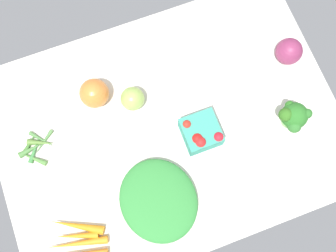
{
  "coord_description": "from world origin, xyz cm",
  "views": [
    {
      "loc": [
        -11.1,
        -29.68,
        121.83
      ],
      "look_at": [
        0.0,
        0.0,
        4.0
      ],
      "focal_mm": 43.44,
      "sensor_mm": 36.0,
      "label": 1
    }
  ],
  "objects_px": {
    "okra_pile": "(36,147)",
    "heirloom_tomato_orange": "(94,93)",
    "heirloom_tomato_green": "(133,99)",
    "berry_basket": "(201,133)",
    "leafy_greens_clump": "(158,200)",
    "broccoli_head": "(294,117)",
    "carrot_bunch": "(77,242)",
    "red_onion_center": "(289,51)"
  },
  "relations": [
    {
      "from": "leafy_greens_clump",
      "to": "carrot_bunch",
      "type": "relative_size",
      "value": 1.33
    },
    {
      "from": "broccoli_head",
      "to": "heirloom_tomato_orange",
      "type": "xyz_separation_m",
      "value": [
        -0.52,
        0.28,
        -0.03
      ]
    },
    {
      "from": "broccoli_head",
      "to": "heirloom_tomato_orange",
      "type": "distance_m",
      "value": 0.59
    },
    {
      "from": "red_onion_center",
      "to": "heirloom_tomato_orange",
      "type": "relative_size",
      "value": 0.93
    },
    {
      "from": "broccoli_head",
      "to": "leafy_greens_clump",
      "type": "bearing_deg",
      "value": -169.41
    },
    {
      "from": "heirloom_tomato_orange",
      "to": "carrot_bunch",
      "type": "xyz_separation_m",
      "value": [
        -0.18,
        -0.39,
        -0.03
      ]
    },
    {
      "from": "berry_basket",
      "to": "red_onion_center",
      "type": "bearing_deg",
      "value": 22.52
    },
    {
      "from": "red_onion_center",
      "to": "berry_basket",
      "type": "distance_m",
      "value": 0.38
    },
    {
      "from": "okra_pile",
      "to": "red_onion_center",
      "type": "bearing_deg",
      "value": 0.5
    },
    {
      "from": "broccoli_head",
      "to": "berry_basket",
      "type": "xyz_separation_m",
      "value": [
        -0.26,
        0.06,
        -0.04
      ]
    },
    {
      "from": "berry_basket",
      "to": "carrot_bunch",
      "type": "height_order",
      "value": "berry_basket"
    },
    {
      "from": "heirloom_tomato_green",
      "to": "carrot_bunch",
      "type": "bearing_deg",
      "value": -130.21
    },
    {
      "from": "red_onion_center",
      "to": "broccoli_head",
      "type": "bearing_deg",
      "value": -113.64
    },
    {
      "from": "broccoli_head",
      "to": "berry_basket",
      "type": "bearing_deg",
      "value": 168.03
    },
    {
      "from": "red_onion_center",
      "to": "carrot_bunch",
      "type": "xyz_separation_m",
      "value": [
        -0.79,
        -0.31,
        -0.03
      ]
    },
    {
      "from": "berry_basket",
      "to": "heirloom_tomato_orange",
      "type": "height_order",
      "value": "heirloom_tomato_orange"
    },
    {
      "from": "okra_pile",
      "to": "heirloom_tomato_orange",
      "type": "relative_size",
      "value": 1.36
    },
    {
      "from": "carrot_bunch",
      "to": "leafy_greens_clump",
      "type": "bearing_deg",
      "value": 6.05
    },
    {
      "from": "berry_basket",
      "to": "leafy_greens_clump",
      "type": "xyz_separation_m",
      "value": [
        -0.19,
        -0.14,
        -0.01
      ]
    },
    {
      "from": "red_onion_center",
      "to": "carrot_bunch",
      "type": "height_order",
      "value": "red_onion_center"
    },
    {
      "from": "okra_pile",
      "to": "berry_basket",
      "type": "height_order",
      "value": "berry_basket"
    },
    {
      "from": "leafy_greens_clump",
      "to": "carrot_bunch",
      "type": "distance_m",
      "value": 0.26
    },
    {
      "from": "heirloom_tomato_green",
      "to": "leafy_greens_clump",
      "type": "relative_size",
      "value": 0.3
    },
    {
      "from": "leafy_greens_clump",
      "to": "heirloom_tomato_orange",
      "type": "bearing_deg",
      "value": 101.09
    },
    {
      "from": "broccoli_head",
      "to": "berry_basket",
      "type": "distance_m",
      "value": 0.27
    },
    {
      "from": "heirloom_tomato_green",
      "to": "berry_basket",
      "type": "bearing_deg",
      "value": -47.94
    },
    {
      "from": "okra_pile",
      "to": "heirloom_tomato_green",
      "type": "bearing_deg",
      "value": 5.8
    },
    {
      "from": "berry_basket",
      "to": "heirloom_tomato_orange",
      "type": "distance_m",
      "value": 0.34
    },
    {
      "from": "leafy_greens_clump",
      "to": "red_onion_center",
      "type": "bearing_deg",
      "value": 27.99
    },
    {
      "from": "broccoli_head",
      "to": "leafy_greens_clump",
      "type": "relative_size",
      "value": 0.46
    },
    {
      "from": "heirloom_tomato_orange",
      "to": "carrot_bunch",
      "type": "distance_m",
      "value": 0.43
    },
    {
      "from": "broccoli_head",
      "to": "carrot_bunch",
      "type": "distance_m",
      "value": 0.71
    },
    {
      "from": "red_onion_center",
      "to": "heirloom_tomato_green",
      "type": "bearing_deg",
      "value": 177.13
    },
    {
      "from": "broccoli_head",
      "to": "heirloom_tomato_green",
      "type": "height_order",
      "value": "broccoli_head"
    },
    {
      "from": "broccoli_head",
      "to": "leafy_greens_clump",
      "type": "distance_m",
      "value": 0.46
    },
    {
      "from": "red_onion_center",
      "to": "berry_basket",
      "type": "height_order",
      "value": "red_onion_center"
    },
    {
      "from": "okra_pile",
      "to": "leafy_greens_clump",
      "type": "distance_m",
      "value": 0.4
    },
    {
      "from": "heirloom_tomato_green",
      "to": "carrot_bunch",
      "type": "xyz_separation_m",
      "value": [
        -0.29,
        -0.34,
        -0.02
      ]
    },
    {
      "from": "carrot_bunch",
      "to": "red_onion_center",
      "type": "bearing_deg",
      "value": 21.54
    },
    {
      "from": "berry_basket",
      "to": "heirloom_tomato_orange",
      "type": "xyz_separation_m",
      "value": [
        -0.26,
        0.22,
        0.01
      ]
    },
    {
      "from": "red_onion_center",
      "to": "carrot_bunch",
      "type": "bearing_deg",
      "value": -158.46
    },
    {
      "from": "heirloom_tomato_green",
      "to": "carrot_bunch",
      "type": "distance_m",
      "value": 0.44
    }
  ]
}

